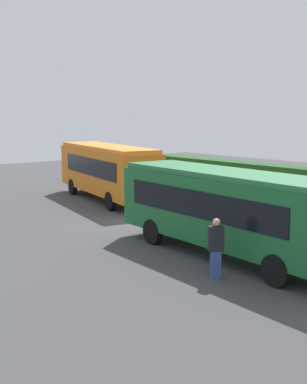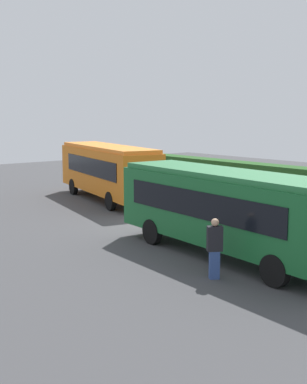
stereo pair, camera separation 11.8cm
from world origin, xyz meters
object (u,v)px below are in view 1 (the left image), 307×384
at_px(bus_orange, 107,169).
at_px(person_center, 160,186).
at_px(bus_green, 231,208).
at_px(person_right, 216,247).
at_px(person_left, 148,185).

relative_size(bus_orange, person_center, 5.28).
relative_size(bus_green, person_right, 5.40).
height_order(bus_green, person_right, bus_green).
height_order(person_center, person_right, person_center).
bearing_deg(bus_green, person_right, -54.10).
xyz_separation_m(person_left, person_right, (12.93, -7.70, 0.14)).
height_order(bus_orange, person_center, bus_orange).
bearing_deg(person_right, person_left, -177.73).
bearing_deg(person_left, bus_orange, 177.12).
distance_m(bus_orange, person_right, 15.47).
distance_m(bus_orange, person_left, 2.64).
relative_size(person_center, person_right, 1.01).
bearing_deg(bus_orange, person_left, -113.88).
bearing_deg(person_center, bus_green, 100.44).
distance_m(bus_green, person_center, 11.28).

